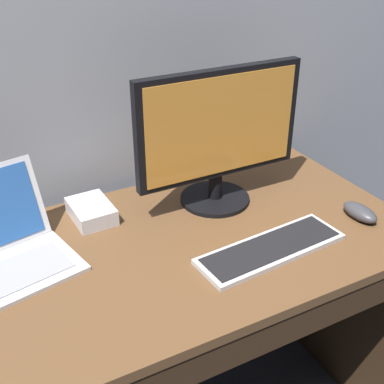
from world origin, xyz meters
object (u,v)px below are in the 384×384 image
(wired_keyboard, at_px, (271,249))
(computer_mouse, at_px, (360,212))
(external_monitor, at_px, (219,134))
(external_drive_box, at_px, (91,211))

(wired_keyboard, bearing_deg, computer_mouse, 2.17)
(external_monitor, xyz_separation_m, wired_keyboard, (-0.00, -0.28, -0.21))
(wired_keyboard, bearing_deg, external_monitor, 89.57)
(computer_mouse, bearing_deg, wired_keyboard, 179.76)
(external_monitor, relative_size, wired_keyboard, 1.21)
(wired_keyboard, bearing_deg, external_drive_box, 134.24)
(external_drive_box, bearing_deg, wired_keyboard, -45.76)
(wired_keyboard, xyz_separation_m, external_drive_box, (-0.36, 0.37, 0.02))
(computer_mouse, height_order, external_drive_box, external_drive_box)
(external_monitor, height_order, external_drive_box, external_monitor)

